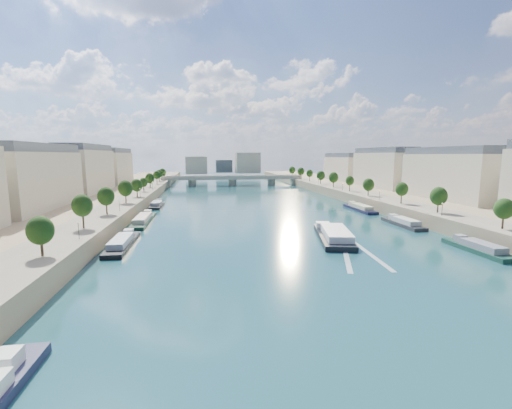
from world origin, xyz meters
name	(u,v)px	position (x,y,z in m)	size (l,w,h in m)	color
ground	(256,209)	(0.00, 100.00, 0.00)	(700.00, 700.00, 0.00)	#0C3437
quay_left	(89,207)	(-72.00, 100.00, 2.50)	(44.00, 520.00, 5.00)	#9E8460
quay_right	(400,200)	(72.00, 100.00, 2.50)	(44.00, 520.00, 5.00)	#9E8460
pave_left	(125,201)	(-57.00, 100.00, 5.05)	(14.00, 520.00, 0.10)	gray
pave_right	(372,196)	(57.00, 100.00, 5.05)	(14.00, 520.00, 0.10)	gray
trees_left	(130,188)	(-55.00, 102.00, 10.48)	(4.80, 268.80, 8.26)	#382B1E
trees_right	(359,183)	(55.00, 110.00, 10.48)	(4.80, 268.80, 8.26)	#382B1E
lamps_left	(131,197)	(-52.50, 90.00, 7.78)	(0.36, 200.36, 4.28)	black
lamps_right	(359,189)	(52.50, 105.00, 7.78)	(0.36, 200.36, 4.28)	black
buildings_left	(65,173)	(-85.00, 112.00, 16.45)	(16.00, 226.00, 23.20)	beige
buildings_right	(412,171)	(85.00, 112.00, 16.45)	(16.00, 226.00, 23.20)	beige
skyline	(228,164)	(3.19, 319.52, 14.66)	(79.00, 42.00, 22.00)	beige
bridge	(233,179)	(0.00, 222.33, 5.08)	(112.00, 12.00, 8.15)	#C1B79E
tour_barge	(334,235)	(14.06, 40.18, 1.13)	(14.50, 30.26, 3.96)	black
wake	(359,255)	(14.06, 23.61, 0.02)	(13.21, 25.99, 0.04)	silver
moored_barges_left	(130,235)	(-45.50, 51.01, 0.84)	(5.00, 158.14, 3.60)	#1B1E3C
moored_barges_right	(433,233)	(45.50, 39.02, 0.84)	(5.00, 126.51, 3.60)	black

